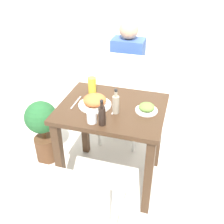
% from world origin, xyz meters
% --- Properties ---
extents(ground_plane, '(16.00, 16.00, 0.00)m').
position_xyz_m(ground_plane, '(0.00, 0.00, 0.00)').
color(ground_plane, beige).
extents(dining_table, '(0.81, 0.65, 0.76)m').
position_xyz_m(dining_table, '(0.00, 0.00, 0.60)').
color(dining_table, '#3D2819').
rests_on(dining_table, ground_plane).
extents(chair_near, '(0.42, 0.42, 0.89)m').
position_xyz_m(chair_near, '(0.03, -0.72, 0.50)').
color(chair_near, silver).
rests_on(chair_near, ground_plane).
extents(chair_far, '(0.42, 0.42, 0.89)m').
position_xyz_m(chair_far, '(-0.07, 0.66, 0.50)').
color(chair_far, silver).
rests_on(chair_far, ground_plane).
extents(food_plate, '(0.25, 0.25, 0.09)m').
position_xyz_m(food_plate, '(-0.13, -0.02, 0.80)').
color(food_plate, white).
rests_on(food_plate, dining_table).
extents(side_plate, '(0.17, 0.17, 0.06)m').
position_xyz_m(side_plate, '(0.26, 0.01, 0.78)').
color(side_plate, white).
rests_on(side_plate, dining_table).
extents(drink_cup, '(0.07, 0.07, 0.08)m').
position_xyz_m(drink_cup, '(-0.08, -0.24, 0.80)').
color(drink_cup, white).
rests_on(drink_cup, dining_table).
extents(juice_glass, '(0.07, 0.07, 0.14)m').
position_xyz_m(juice_glass, '(-0.22, 0.16, 0.83)').
color(juice_glass, gold).
rests_on(juice_glass, dining_table).
extents(sauce_bottle, '(0.05, 0.05, 0.20)m').
position_xyz_m(sauce_bottle, '(0.05, -0.08, 0.83)').
color(sauce_bottle, gray).
rests_on(sauce_bottle, dining_table).
extents(condiment_bottle, '(0.05, 0.05, 0.20)m').
position_xyz_m(condiment_bottle, '(0.00, -0.24, 0.83)').
color(condiment_bottle, black).
rests_on(condiment_bottle, dining_table).
extents(fork_utensil, '(0.01, 0.20, 0.00)m').
position_xyz_m(fork_utensil, '(-0.29, -0.02, 0.76)').
color(fork_utensil, silver).
rests_on(fork_utensil, dining_table).
extents(spoon_utensil, '(0.02, 0.17, 0.00)m').
position_xyz_m(spoon_utensil, '(0.03, -0.02, 0.76)').
color(spoon_utensil, silver).
rests_on(spoon_utensil, dining_table).
extents(potted_plant_left, '(0.30, 0.30, 0.64)m').
position_xyz_m(potted_plant_left, '(-0.69, 0.07, 0.38)').
color(potted_plant_left, '#51331E').
rests_on(potted_plant_left, ground_plane).
extents(person_figure, '(0.34, 0.22, 1.17)m').
position_xyz_m(person_figure, '(-0.11, 1.00, 0.58)').
color(person_figure, '#2D3347').
rests_on(person_figure, ground_plane).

